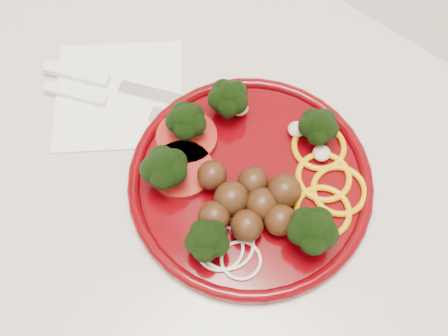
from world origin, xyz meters
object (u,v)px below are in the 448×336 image
Objects in this scene: plate at (247,178)px; fork at (93,99)px; knife at (104,81)px; napkin at (120,95)px.

fork is at bearing -171.72° from plate.
knife is (-0.22, -0.00, -0.01)m from plate.
plate is at bearing -22.32° from knife.
napkin is (-0.20, -0.00, -0.02)m from plate.
knife is at bearing -179.20° from napkin.
plate is 0.22m from fork.
plate is at bearing 1.19° from napkin.
plate is 1.78× the size of napkin.
plate is 0.20m from napkin.
napkin is at bearing 33.31° from fork.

